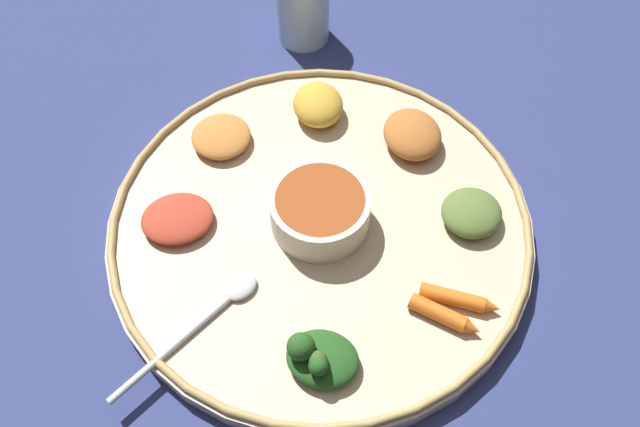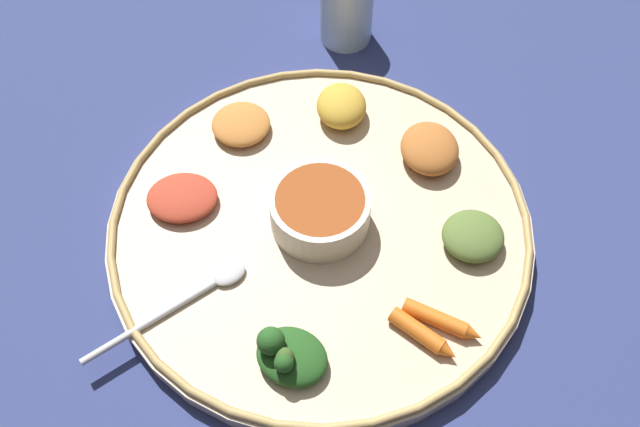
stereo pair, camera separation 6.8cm
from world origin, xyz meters
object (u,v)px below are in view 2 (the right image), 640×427
object	(u,v)px
greens_pile	(288,354)
carrot_near_spoon	(422,334)
drinking_glass	(346,14)
spoon	(192,296)
center_bowl	(320,209)
carrot_outer	(441,321)

from	to	relation	value
greens_pile	carrot_near_spoon	xyz separation A→B (m)	(-0.12, 0.03, -0.01)
drinking_glass	spoon	bearing A→B (deg)	44.62
center_bowl	carrot_outer	bearing A→B (deg)	110.81
carrot_outer	carrot_near_spoon	bearing A→B (deg)	13.22
greens_pile	carrot_near_spoon	distance (m)	0.13
center_bowl	carrot_outer	distance (m)	0.16
drinking_glass	carrot_outer	bearing A→B (deg)	77.12
spoon	drinking_glass	bearing A→B (deg)	-135.38
center_bowl	carrot_near_spoon	distance (m)	0.16
spoon	center_bowl	bearing A→B (deg)	-168.09
center_bowl	carrot_outer	xyz separation A→B (m)	(-0.06, 0.15, -0.01)
spoon	greens_pile	bearing A→B (deg)	122.33
spoon	greens_pile	size ratio (longest dim) A/B	2.00
center_bowl	spoon	xyz separation A→B (m)	(0.15, 0.03, -0.02)
center_bowl	carrot_near_spoon	size ratio (longest dim) A/B	1.48
spoon	drinking_glass	distance (m)	0.42
center_bowl	spoon	distance (m)	0.15
center_bowl	greens_pile	size ratio (longest dim) A/B	1.18
spoon	carrot_outer	bearing A→B (deg)	149.77
center_bowl	carrot_outer	world-z (taller)	center_bowl
spoon	greens_pile	distance (m)	0.11
carrot_outer	drinking_glass	xyz separation A→B (m)	(-0.10, -0.42, 0.01)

